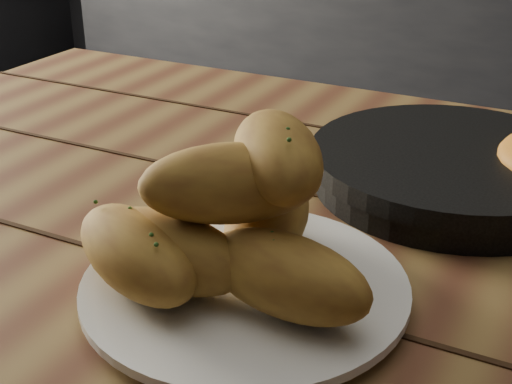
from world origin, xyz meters
name	(u,v)px	position (x,y,z in m)	size (l,w,h in m)	color
floor	(182,354)	(0.00, 0.00, 0.00)	(4.00, 4.00, 0.00)	#38383A
counter	(403,27)	(0.00, 1.70, 0.45)	(2.80, 0.60, 0.90)	black
table	(333,333)	(0.59, -0.59, 0.66)	(1.45, 0.98, 0.75)	brown
plate	(245,289)	(0.55, -0.70, 0.76)	(0.27, 0.27, 0.02)	white
bread_rolls	(226,224)	(0.53, -0.71, 0.82)	(0.28, 0.24, 0.13)	#B08631
skillet	(454,168)	(0.65, -0.41, 0.77)	(0.43, 0.31, 0.05)	black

